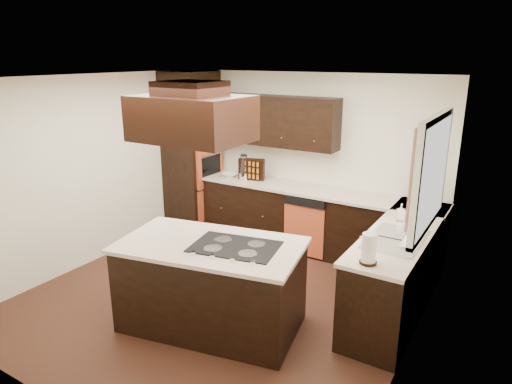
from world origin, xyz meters
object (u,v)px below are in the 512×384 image
at_px(range_hood, 192,118).
at_px(spice_rack, 252,169).
at_px(oven_column, 192,163).
at_px(island, 211,287).

bearing_deg(range_hood, spice_rack, 108.85).
relative_size(oven_column, range_hood, 2.02).
distance_m(oven_column, spice_rack, 1.09).
distance_m(island, spice_rack, 2.54).
height_order(island, spice_rack, spice_rack).
height_order(island, range_hood, range_hood).
bearing_deg(island, oven_column, 120.87).
bearing_deg(oven_column, island, -47.71).
bearing_deg(spice_rack, island, -84.18).
height_order(range_hood, spice_rack, range_hood).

